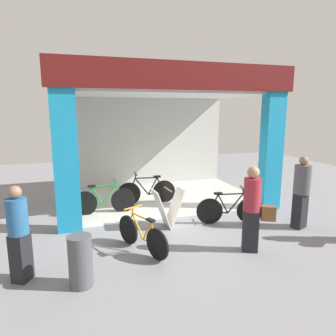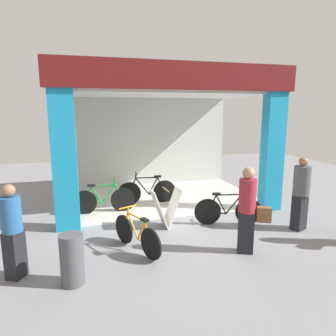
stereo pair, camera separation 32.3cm
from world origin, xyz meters
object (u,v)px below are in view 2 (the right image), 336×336
Objects in this scene: bicycle_parked_1 at (228,210)px; pedestrian_1 at (301,192)px; bicycle_inside_1 at (104,200)px; bicycle_inside_0 at (147,191)px; pedestrian_3 at (13,231)px; pedestrian_2 at (248,209)px; trash_bin at (72,259)px; bicycle_parked_0 at (137,235)px; sandwich_board_sign at (166,208)px.

pedestrian_1 reaches higher than bicycle_parked_1.
bicycle_inside_0 is at bearing 21.08° from bicycle_inside_1.
pedestrian_2 is at bearing -3.03° from pedestrian_3.
bicycle_parked_1 reaches higher than trash_bin.
bicycle_inside_1 is 3.37m from pedestrian_3.
bicycle_inside_1 is 1.18× the size of bicycle_parked_0.
bicycle_inside_0 is 1.92m from sandwich_board_sign.
trash_bin is (-3.60, -1.70, 0.06)m from bicycle_parked_1.
bicycle_inside_1 is 3.32m from bicycle_parked_1.
pedestrian_1 is 5.17m from trash_bin.
bicycle_parked_1 is 3.98m from trash_bin.
pedestrian_1 reaches higher than pedestrian_3.
pedestrian_1 is (4.33, -2.41, 0.53)m from bicycle_inside_1.
bicycle_parked_0 is at bearing -79.24° from bicycle_inside_1.
pedestrian_2 reaches higher than bicycle_parked_1.
bicycle_parked_1 is 1.00× the size of pedestrian_3.
bicycle_inside_0 is at bearing 91.28° from sandwich_board_sign.
pedestrian_3 reaches higher than trash_bin.
pedestrian_2 reaches higher than pedestrian_3.
pedestrian_3 is (-5.98, -0.49, -0.08)m from pedestrian_1.
pedestrian_3 is (-4.52, -1.23, 0.46)m from bicycle_parked_1.
pedestrian_2 is 1.07× the size of pedestrian_3.
bicycle_inside_0 is 4.22m from pedestrian_1.
pedestrian_1 reaches higher than bicycle_inside_0.
pedestrian_1 reaches higher than trash_bin.
bicycle_parked_0 is 0.89× the size of bicycle_parked_1.
bicycle_inside_1 is 3.45m from trash_bin.
pedestrian_1 is at bearing -26.75° from bicycle_parked_1.
bicycle_parked_0 is (0.47, -2.48, -0.03)m from bicycle_inside_1.
sandwich_board_sign is at bearing 161.45° from pedestrian_1.
bicycle_inside_1 is at bearing 133.94° from sandwich_board_sign.
pedestrian_3 is at bearing -119.68° from bicycle_inside_1.
bicycle_inside_0 is 1.03× the size of bicycle_inside_1.
sandwich_board_sign is 2.12m from pedestrian_2.
bicycle_inside_0 is 3.87m from pedestrian_2.
pedestrian_1 is at bearing -44.07° from bicycle_inside_0.
bicycle_inside_0 is at bearing 108.78° from pedestrian_2.
pedestrian_1 is 6.00m from pedestrian_3.
sandwich_board_sign reaches higher than bicycle_inside_1.
sandwich_board_sign is (-1.51, 0.26, 0.11)m from bicycle_parked_1.
bicycle_inside_1 is at bearing 60.32° from pedestrian_3.
bicycle_parked_1 is at bearing -9.78° from sandwich_board_sign.
sandwich_board_sign is 3.38m from pedestrian_3.
bicycle_parked_0 is 1.50m from trash_bin.
pedestrian_2 is 4.21m from pedestrian_3.
pedestrian_3 reaches higher than sandwich_board_sign.
pedestrian_3 is at bearing 176.97° from pedestrian_2.
pedestrian_1 is (1.46, -0.74, 0.54)m from bicycle_parked_1.
bicycle_parked_1 is 1.72m from pedestrian_1.
pedestrian_3 is at bearing -153.72° from sandwich_board_sign.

